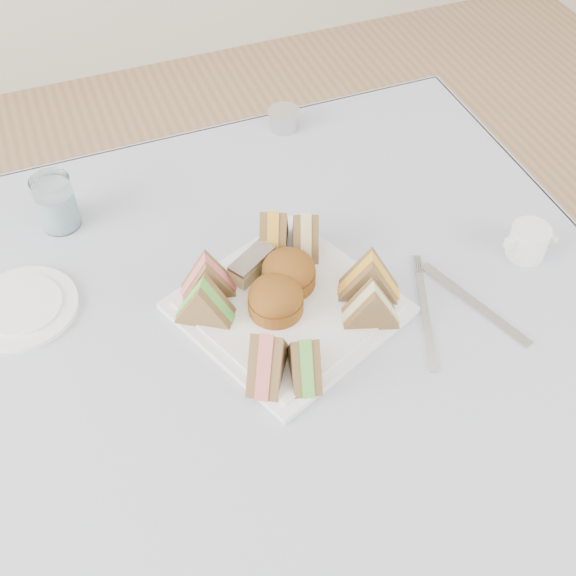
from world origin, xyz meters
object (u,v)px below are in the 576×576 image
object	(u,v)px
serving_plate	(288,308)
creamer_jug	(528,241)
water_glass	(56,202)
table	(293,461)

from	to	relation	value
serving_plate	creamer_jug	world-z (taller)	creamer_jug
water_glass	creamer_jug	distance (m)	0.74
table	creamer_jug	size ratio (longest dim) A/B	14.94
water_glass	table	bearing A→B (deg)	-52.32
serving_plate	water_glass	world-z (taller)	water_glass
creamer_jug	water_glass	bearing A→B (deg)	151.27
serving_plate	water_glass	xyz separation A→B (m)	(-0.28, 0.30, 0.04)
table	serving_plate	xyz separation A→B (m)	(0.01, 0.04, 0.38)
water_glass	creamer_jug	xyz separation A→B (m)	(0.66, -0.33, -0.02)
table	creamer_jug	world-z (taller)	creamer_jug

